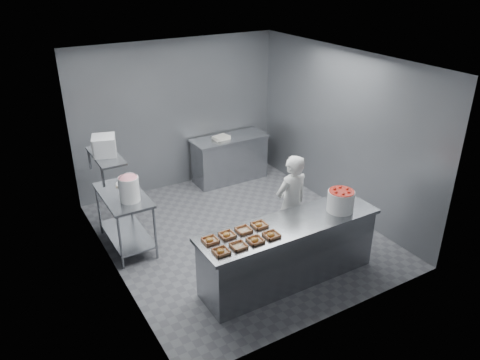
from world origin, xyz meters
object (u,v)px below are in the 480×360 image
Objects in this scene: tray_3 at (271,235)px; worker at (291,204)px; tray_0 at (221,251)px; service_counter at (289,252)px; tray_4 at (210,240)px; appliance at (104,146)px; tray_6 at (244,230)px; strawberry_tub at (341,200)px; tray_1 at (239,246)px; tray_7 at (259,225)px; glaze_bucket at (129,188)px; back_counter at (230,158)px; tray_5 at (227,235)px; tray_2 at (255,240)px; prep_table at (125,212)px.

worker reaches higher than tray_3.
service_counter is at bearing 7.21° from tray_0.
appliance is at bearing 111.04° from tray_4.
tray_4 is 0.48m from tray_6.
appliance is at bearing 142.09° from strawberry_tub.
tray_1 is 0.53× the size of appliance.
tray_4 and tray_7 have the same top height.
tray_4 is 0.51× the size of strawberry_tub.
worker is at bearing 28.31° from tray_7.
tray_6 is at bearing -57.71° from glaze_bucket.
back_counter is at bearing 62.40° from tray_1.
tray_3 is at bearing -30.48° from tray_5.
appliance is (-1.82, 1.97, 1.25)m from service_counter.
glaze_bucket is (-2.07, 1.09, 0.32)m from worker.
tray_1 is at bearing -149.37° from tray_7.
appliance is (-0.21, 0.28, 0.60)m from glaze_bucket.
back_counter is 3.50m from tray_6.
tray_4 is (-2.02, -3.11, 0.47)m from back_counter.
tray_2 is 1.00× the size of tray_3.
back_counter is 3.40m from tray_7.
service_counter is 1.73× the size of back_counter.
tray_5 is (-0.00, 0.28, 0.00)m from tray_1.
tray_0 is at bearing -90.00° from tray_4.
tray_3 is at bearing -0.00° from tray_1.
tray_0 and tray_5 have the same top height.
worker is at bearing 19.01° from tray_5.
tray_1 is 1.00× the size of tray_5.
glaze_bucket reaches higher than service_counter.
back_counter is (2.55, 1.30, -0.14)m from prep_table.
tray_2 and tray_7 have the same top height.
tray_0 is 0.53× the size of appliance.
glaze_bucket is at bearing 133.62° from service_counter.
prep_table is 2.18m from tray_0.
tray_2 is 0.37m from tray_5.
back_counter is 3.73m from tray_4.
service_counter is 0.80m from tray_6.
tray_2 is at bearing -30.48° from tray_4.
tray_1 is 0.24m from tray_2.
service_counter is 2.56m from prep_table.
tray_7 is 0.42× the size of glaze_bucket.
service_counter is at bearing -46.38° from glaze_bucket.
service_counter is 1.00m from tray_1.
strawberry_tub is (0.80, -0.07, 0.61)m from service_counter.
strawberry_tub is at bearing -9.91° from tray_7.
tray_6 is (1.02, -1.81, 0.33)m from prep_table.
worker is (0.46, 0.60, 0.33)m from service_counter.
worker is at bearing 29.16° from tray_1.
tray_6 is (0.48, 0.00, -0.00)m from tray_4.
tray_3 is (0.24, 0.00, 0.00)m from tray_2.
tray_5 reaches higher than service_counter.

